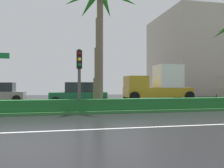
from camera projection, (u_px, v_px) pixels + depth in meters
ground_plane at (20, 111)px, 14.05m from camera, size 90.00×42.00×0.10m
median_strip at (17, 111)px, 13.07m from camera, size 85.50×4.00×0.15m
median_hedge at (11, 106)px, 11.70m from camera, size 76.50×0.70×0.60m
palm_tree_centre_left at (100, 11)px, 13.95m from camera, size 4.63×4.37×7.72m
traffic_signal_median_right at (79, 68)px, 12.27m from camera, size 0.28×0.43×3.26m
car_in_traffic_third at (79, 94)px, 17.87m from camera, size 4.30×2.02×1.72m
box_truck_lead at (158, 85)px, 22.49m from camera, size 6.40×2.64×3.46m
building_far_right at (216, 56)px, 38.80m from camera, size 19.57×13.24×12.67m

